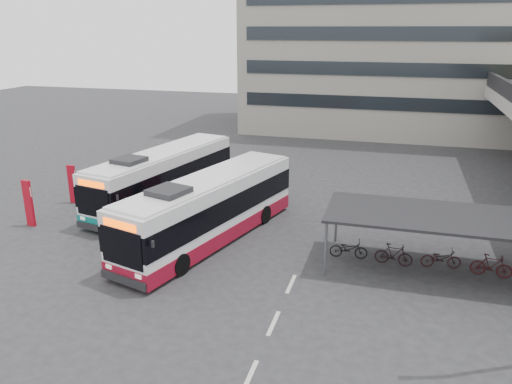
# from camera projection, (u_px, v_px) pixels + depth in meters

# --- Properties ---
(ground) EXTENTS (120.00, 120.00, 0.00)m
(ground) POSITION_uv_depth(u_px,v_px,m) (234.00, 276.00, 21.21)
(ground) COLOR #28282B
(ground) RESTS_ON ground
(bike_shelter) EXTENTS (10.00, 4.00, 2.54)m
(bike_shelter) POSITION_uv_depth(u_px,v_px,m) (444.00, 238.00, 21.27)
(bike_shelter) COLOR #595B60
(bike_shelter) RESTS_ON ground
(office_block) EXTENTS (30.00, 15.00, 25.00)m
(office_block) POSITION_uv_depth(u_px,v_px,m) (406.00, 2.00, 48.64)
(office_block) COLOR gray
(office_block) RESTS_ON ground
(road_markings) EXTENTS (0.15, 7.60, 0.01)m
(road_markings) POSITION_uv_depth(u_px,v_px,m) (273.00, 323.00, 17.82)
(road_markings) COLOR beige
(road_markings) RESTS_ON ground
(bus_main) EXTENTS (5.59, 11.97, 3.47)m
(bus_main) POSITION_uv_depth(u_px,v_px,m) (210.00, 209.00, 24.43)
(bus_main) COLOR white
(bus_main) RESTS_ON ground
(bus_teal) EXTENTS (4.74, 11.75, 3.40)m
(bus_teal) POSITION_uv_depth(u_px,v_px,m) (163.00, 177.00, 29.80)
(bus_teal) COLOR white
(bus_teal) RESTS_ON ground
(pedestrian) EXTENTS (0.42, 0.60, 1.55)m
(pedestrian) POSITION_uv_depth(u_px,v_px,m) (173.00, 207.00, 27.13)
(pedestrian) COLOR black
(pedestrian) RESTS_ON ground
(sign_totem_mid) EXTENTS (0.55, 0.24, 2.53)m
(sign_totem_mid) POSITION_uv_depth(u_px,v_px,m) (29.00, 203.00, 26.24)
(sign_totem_mid) COLOR #A50A1A
(sign_totem_mid) RESTS_ON ground
(sign_totem_north) EXTENTS (0.51, 0.18, 2.34)m
(sign_totem_north) POSITION_uv_depth(u_px,v_px,m) (72.00, 183.00, 29.80)
(sign_totem_north) COLOR #A50A1A
(sign_totem_north) RESTS_ON ground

